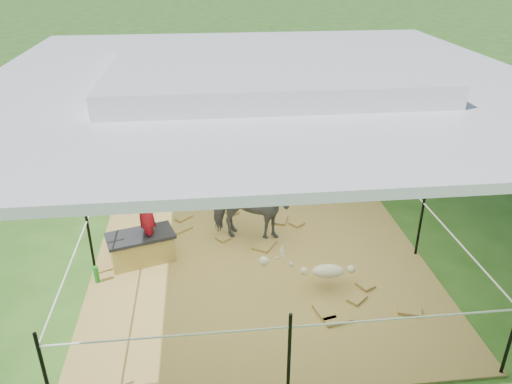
{
  "coord_description": "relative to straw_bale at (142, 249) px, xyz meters",
  "views": [
    {
      "loc": [
        -0.71,
        -5.77,
        4.0
      ],
      "look_at": [
        0.0,
        0.6,
        0.85
      ],
      "focal_mm": 35.0,
      "sensor_mm": 36.0,
      "label": 1
    }
  ],
  "objects": [
    {
      "name": "ground",
      "position": [
        1.65,
        -0.26,
        -0.22
      ],
      "size": [
        90.0,
        90.0,
        0.0
      ],
      "primitive_type": "plane",
      "color": "#2D5919",
      "rests_on": "ground"
    },
    {
      "name": "hay_patch",
      "position": [
        1.65,
        -0.26,
        -0.2
      ],
      "size": [
        4.6,
        4.6,
        0.03
      ],
      "primitive_type": "cube",
      "color": "brown",
      "rests_on": "ground"
    },
    {
      "name": "canopy_tent",
      "position": [
        1.65,
        -0.26,
        2.47
      ],
      "size": [
        6.3,
        6.3,
        2.9
      ],
      "color": "silver",
      "rests_on": "ground"
    },
    {
      "name": "rope_fence",
      "position": [
        1.65,
        -0.26,
        0.42
      ],
      "size": [
        4.54,
        4.54,
        1.0
      ],
      "color": "black",
      "rests_on": "ground"
    },
    {
      "name": "straw_bale",
      "position": [
        0.0,
        0.0,
        0.0
      ],
      "size": [
        0.94,
        0.66,
        0.38
      ],
      "primitive_type": "cube",
      "rotation": [
        0.0,
        0.0,
        0.3
      ],
      "color": "#B09340",
      "rests_on": "hay_patch"
    },
    {
      "name": "dark_cloth",
      "position": [
        0.0,
        0.0,
        0.21
      ],
      "size": [
        1.01,
        0.72,
        0.05
      ],
      "primitive_type": "cube",
      "rotation": [
        0.0,
        0.0,
        0.3
      ],
      "color": "black",
      "rests_on": "straw_bale"
    },
    {
      "name": "woman",
      "position": [
        0.1,
        0.0,
        0.7
      ],
      "size": [
        0.34,
        0.43,
        1.02
      ],
      "primitive_type": "imported",
      "rotation": [
        0.0,
        0.0,
        -1.27
      ],
      "color": "red",
      "rests_on": "straw_bale"
    },
    {
      "name": "green_bottle",
      "position": [
        -0.55,
        -0.45,
        -0.07
      ],
      "size": [
        0.08,
        0.08,
        0.24
      ],
      "primitive_type": "cylinder",
      "rotation": [
        0.0,
        0.0,
        0.3
      ],
      "color": "#1B7C1D",
      "rests_on": "hay_patch"
    },
    {
      "name": "pony",
      "position": [
        1.57,
        0.39,
        0.32
      ],
      "size": [
        1.31,
        0.89,
        1.02
      ],
      "primitive_type": "imported",
      "rotation": [
        0.0,
        0.0,
        1.27
      ],
      "color": "#45464A",
      "rests_on": "hay_patch"
    },
    {
      "name": "pink_hat",
      "position": [
        1.57,
        0.39,
        0.9
      ],
      "size": [
        0.32,
        0.32,
        0.15
      ],
      "primitive_type": "cylinder",
      "color": "pink",
      "rests_on": "pony"
    },
    {
      "name": "foal",
      "position": [
        2.44,
        -0.89,
        0.09
      ],
      "size": [
        1.05,
        0.64,
        0.56
      ],
      "primitive_type": null,
      "rotation": [
        0.0,
        0.0,
        -0.08
      ],
      "color": "beige",
      "rests_on": "hay_patch"
    },
    {
      "name": "trash_barrel",
      "position": [
        5.48,
        6.08,
        0.28
      ],
      "size": [
        0.84,
        0.84,
        1.01
      ],
      "primitive_type": "cylinder",
      "rotation": [
        0.0,
        0.0,
        0.38
      ],
      "color": "#1752B2",
      "rests_on": "ground"
    },
    {
      "name": "picnic_table_near",
      "position": [
        3.23,
        7.58,
        0.19
      ],
      "size": [
        2.34,
        2.03,
        0.81
      ],
      "primitive_type": "cube",
      "rotation": [
        0.0,
        0.0,
        0.38
      ],
      "color": "brown",
      "rests_on": "ground"
    },
    {
      "name": "picnic_table_far",
      "position": [
        6.84,
        8.6,
        0.19
      ],
      "size": [
        2.01,
        1.5,
        0.81
      ],
      "primitive_type": "cube",
      "rotation": [
        0.0,
        0.0,
        -0.05
      ],
      "color": "brown",
      "rests_on": "ground"
    },
    {
      "name": "distant_person",
      "position": [
        3.53,
        7.32,
        0.39
      ],
      "size": [
        0.68,
        0.59,
        1.21
      ],
      "primitive_type": "imported",
      "rotation": [
        0.0,
        0.0,
        2.9
      ],
      "color": "blue",
      "rests_on": "ground"
    }
  ]
}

